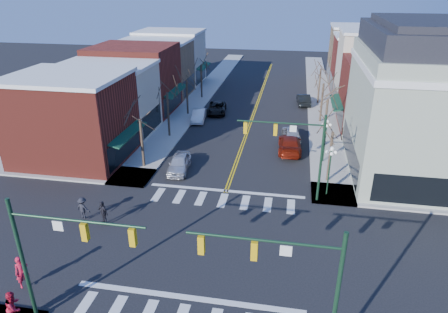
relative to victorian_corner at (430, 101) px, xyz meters
The scene contains 36 objects.
ground 22.95m from the victorian_corner, 138.69° to the right, with size 160.00×160.00×0.00m, color black.
sidewalk_left 26.67m from the victorian_corner, 167.71° to the left, with size 3.50×70.00×0.15m, color #9E9B93.
sidewalk_right 11.56m from the victorian_corner, 144.64° to the left, with size 3.50×70.00×0.15m, color #9E9B93.
bldg_left_brick_a 32.23m from the victorian_corner, behind, with size 10.00×8.50×8.00m, color maroon.
bldg_left_stucco_a 32.52m from the victorian_corner, behind, with size 10.00×7.00×7.50m, color beige.
bldg_left_brick_b 34.62m from the victorian_corner, 157.89° to the left, with size 10.00×9.00×8.50m, color maroon.
bldg_left_tan 38.51m from the victorian_corner, 146.41° to the left, with size 10.00×7.50×7.80m, color #957752.
bldg_left_stucco_b 43.26m from the victorian_corner, 137.82° to the left, with size 10.00×8.00×8.20m, color beige.
bldg_right_brick_a 11.60m from the victorian_corner, 95.08° to the left, with size 10.00×8.50×8.00m, color maroon.
bldg_right_stucco 19.10m from the victorian_corner, 93.01° to the left, with size 10.00×7.00×10.00m, color beige.
bldg_right_brick_b 26.63m from the victorian_corner, 92.16° to the left, with size 10.00×8.00×8.50m, color maroon.
bldg_right_tan 34.58m from the victorian_corner, 91.66° to the left, with size 10.00×8.00×9.00m, color #957752.
victorian_corner is the anchor object (origin of this frame).
traffic_mast_near_left 31.14m from the victorian_corner, 135.19° to the right, with size 6.60×0.28×7.20m.
traffic_mast_near_right 24.56m from the victorian_corner, 116.57° to the right, with size 6.60×0.28×7.20m.
traffic_mast_far_right 13.20m from the victorian_corner, 147.05° to the right, with size 6.60×0.28×7.20m.
lamppost_corner 10.89m from the victorian_corner, 144.14° to the right, with size 0.36×0.36×4.33m.
lamppost_midblock 9.10m from the victorian_corner, behind, with size 0.36×0.36×4.33m.
tree_left_a 25.51m from the victorian_corner, behind, with size 0.24×0.24×4.76m, color #382B21.
tree_left_b 25.64m from the victorian_corner, 169.76° to the left, with size 0.24×0.24×5.04m, color #382B21.
tree_left_c 28.20m from the victorian_corner, 153.34° to the left, with size 0.24×0.24×4.55m, color #382B21.
tree_left_d 32.53m from the victorian_corner, 140.54° to the left, with size 0.24×0.24×4.90m, color #382B21.
tree_right_a 9.84m from the victorian_corner, 156.63° to the right, with size 0.24×0.24×4.62m, color #382B21.
tree_right_b 10.12m from the victorian_corner, 150.95° to the left, with size 0.24×0.24×5.18m, color #382B21.
tree_right_c 15.49m from the victorian_corner, 122.94° to the left, with size 0.24×0.24×4.83m, color #382B21.
tree_right_d 22.43m from the victorian_corner, 111.56° to the left, with size 0.24×0.24×4.97m, color #382B21.
car_left_near 22.51m from the victorian_corner, behind, with size 1.78×4.42×1.51m, color silver.
car_left_mid 25.80m from the victorian_corner, 155.79° to the left, with size 1.49×4.27×1.41m, color white.
car_left_far 26.07m from the victorian_corner, 147.06° to the left, with size 2.27×4.92×1.37m, color black.
car_right_near 13.22m from the victorian_corner, 166.92° to the left, with size 2.28×5.61×1.63m, color maroon.
car_right_mid 14.20m from the victorian_corner, 152.42° to the left, with size 1.82×4.51×1.54m, color #B6B6BB.
car_right_far 22.93m from the victorian_corner, 117.12° to the left, with size 1.60×4.60×1.51m, color black.
pedestrian_red_a 33.16m from the victorian_corner, 142.32° to the right, with size 0.72×0.47×1.98m, color red.
pedestrian_red_b 33.77m from the victorian_corner, 137.70° to the right, with size 0.94×0.73×1.93m, color #B8132B.
pedestrian_dark_a 28.19m from the victorian_corner, 151.49° to the right, with size 1.06×0.44×1.80m, color black.
pedestrian_dark_b 29.55m from the victorian_corner, 153.81° to the right, with size 1.08×0.62×1.67m, color black.
Camera 1 is at (4.97, -21.03, 16.27)m, focal length 32.00 mm.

